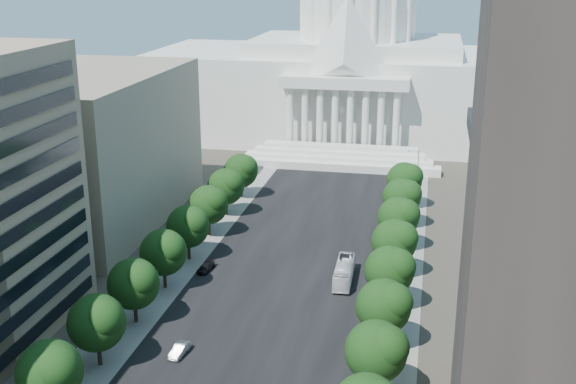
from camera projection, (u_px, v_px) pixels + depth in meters
The scene contains 27 objects.
road_asphalt at pixel (295, 254), 130.76m from camera, with size 30.00×260.00×0.01m, color black.
sidewalk_left at pixel (195, 246), 134.34m from camera, with size 8.00×260.00×0.02m, color gray.
sidewalk_right at pixel (400, 262), 127.18m from camera, with size 8.00×260.00×0.02m, color gray.
capitol at pixel (356, 69), 213.16m from camera, with size 120.00×56.00×73.00m.
office_block_left_far at pixel (70, 147), 144.54m from camera, with size 38.00×52.00×30.00m, color gray.
tree_l_c at pixel (51, 371), 81.55m from camera, with size 7.79×7.60×9.97m.
tree_l_d at pixel (98, 322), 92.74m from camera, with size 7.79×7.60×9.97m.
tree_l_e at pixel (135, 283), 103.94m from camera, with size 7.79×7.60×9.97m.
tree_l_f at pixel (165, 251), 115.14m from camera, with size 7.79×7.60×9.97m.
tree_l_g at pixel (189, 225), 126.33m from camera, with size 7.79×7.60×9.97m.
tree_l_h at pixel (210, 204), 137.53m from camera, with size 7.79×7.60×9.97m.
tree_l_i at pixel (227, 186), 148.72m from camera, with size 7.79×7.60×9.97m.
tree_l_j at pixel (242, 170), 159.92m from camera, with size 7.79×7.60×9.97m.
tree_r_d at pixel (379, 350), 85.96m from camera, with size 7.79×7.60×9.97m.
tree_r_e at pixel (386, 305), 97.16m from camera, with size 7.79×7.60×9.97m.
tree_r_f at pixel (392, 270), 108.35m from camera, with size 7.79×7.60×9.97m.
tree_r_g at pixel (396, 241), 119.55m from camera, with size 7.79×7.60×9.97m.
tree_r_h at pixel (400, 217), 130.75m from camera, with size 7.79×7.60×9.97m.
tree_r_i at pixel (403, 196), 141.94m from camera, with size 7.79×7.60×9.97m.
tree_r_j at pixel (406, 179), 153.14m from camera, with size 7.79×7.60×9.97m.
streetlight_c at pixel (398, 310), 97.24m from camera, with size 2.61×0.44×9.00m.
streetlight_d at pixel (406, 242), 120.56m from camera, with size 2.61×0.44×9.00m.
streetlight_e at pixel (412, 196), 143.89m from camera, with size 2.61×0.44×9.00m.
streetlight_f at pixel (416, 163), 167.21m from camera, with size 2.61×0.44×9.00m.
car_silver at pixel (180, 350), 97.15m from camera, with size 1.51×4.32×1.42m, color #B5B7BE.
car_dark_b at pixel (206, 267), 123.40m from camera, with size 1.88×4.63×1.34m, color black.
city_bus at pixel (344, 272), 119.27m from camera, with size 2.71×11.60×3.23m, color silver.
Camera 1 is at (22.76, -28.87, 50.78)m, focal length 45.00 mm.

